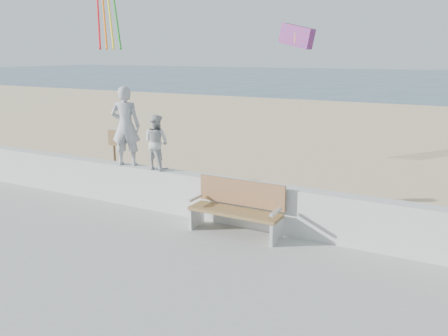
% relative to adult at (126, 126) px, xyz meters
% --- Properties ---
extents(ground, '(220.00, 220.00, 0.00)m').
position_rel_adult_xyz_m(ground, '(2.39, -2.00, -1.96)').
color(ground, '#324E64').
rests_on(ground, ground).
extents(sand, '(90.00, 40.00, 0.08)m').
position_rel_adult_xyz_m(sand, '(2.39, 7.00, -1.92)').
color(sand, beige).
rests_on(sand, ground).
extents(seawall, '(30.00, 0.35, 0.90)m').
position_rel_adult_xyz_m(seawall, '(2.39, 0.00, -1.33)').
color(seawall, beige).
rests_on(seawall, boardwalk).
extents(adult, '(0.75, 0.63, 1.76)m').
position_rel_adult_xyz_m(adult, '(0.00, 0.00, 0.00)').
color(adult, '#A2A2A7').
rests_on(adult, seawall).
extents(child, '(0.62, 0.50, 1.19)m').
position_rel_adult_xyz_m(child, '(0.82, 0.00, -0.29)').
color(child, '#BEBEBE').
rests_on(child, seawall).
extents(bench, '(1.80, 0.57, 1.00)m').
position_rel_adult_xyz_m(bench, '(3.01, -0.45, -1.27)').
color(bench, olive).
rests_on(bench, boardwalk).
extents(parafoil_kite, '(0.95, 0.46, 0.63)m').
position_rel_adult_xyz_m(parafoil_kite, '(2.82, 3.05, 1.96)').
color(parafoil_kite, red).
rests_on(parafoil_kite, ground).
extents(sign, '(0.32, 0.07, 1.46)m').
position_rel_adult_xyz_m(sign, '(-1.70, 1.47, -1.02)').
color(sign, brown).
rests_on(sign, sand).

